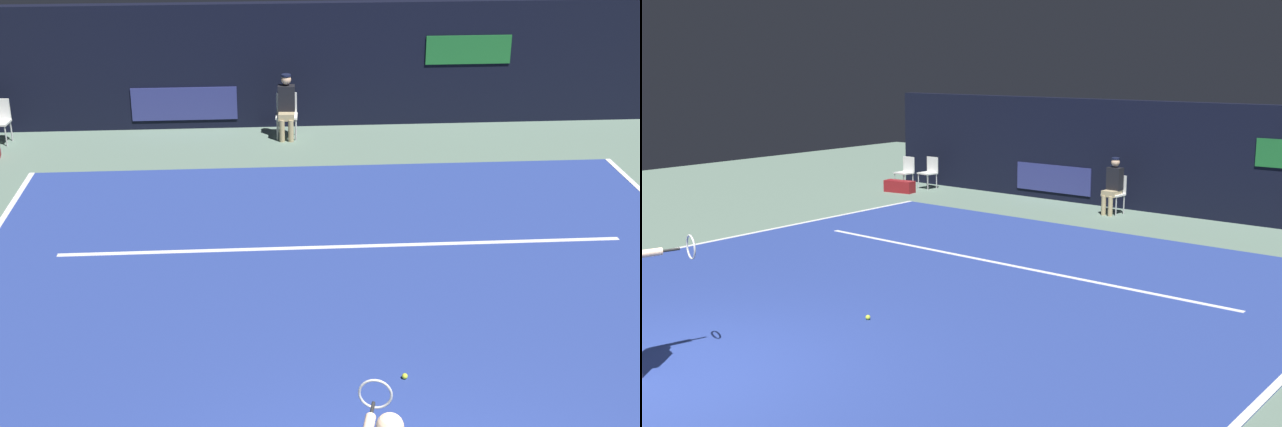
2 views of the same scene
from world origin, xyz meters
TOP-DOWN VIEW (x-y plane):
  - ground_plane at (0.00, 4.49)m, footprint 32.26×32.26m
  - court_surface at (0.00, 4.49)m, footprint 10.97×10.98m
  - line_service at (0.00, 6.41)m, footprint 8.55×0.10m
  - back_wall at (-0.00, 12.64)m, footprint 15.91×0.33m
  - line_judge_on_chair at (-0.67, 11.74)m, footprint 0.46×0.55m
  - tennis_ball at (0.37, 2.83)m, footprint 0.07×0.07m

SIDE VIEW (x-z plane):
  - ground_plane at x=0.00m, z-range 0.00..0.00m
  - court_surface at x=0.00m, z-range 0.00..0.01m
  - line_service at x=0.00m, z-range 0.01..0.02m
  - tennis_ball at x=0.37m, z-range 0.01..0.08m
  - line_judge_on_chair at x=-0.67m, z-range 0.03..1.35m
  - back_wall at x=0.00m, z-range 0.00..2.60m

